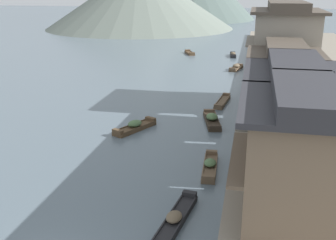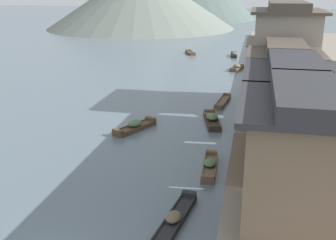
# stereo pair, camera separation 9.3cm
# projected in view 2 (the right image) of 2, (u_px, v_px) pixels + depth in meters

# --- Properties ---
(riverbank_right) EXTENTS (18.00, 110.00, 0.80)m
(riverbank_right) POSITION_uv_depth(u_px,v_px,m) (334.00, 96.00, 40.45)
(riverbank_right) COLOR gray
(riverbank_right) RESTS_ON ground
(boat_moored_nearest) EXTENTS (2.74, 4.14, 0.79)m
(boat_moored_nearest) POSITION_uv_depth(u_px,v_px,m) (135.00, 126.00, 32.24)
(boat_moored_nearest) COLOR brown
(boat_moored_nearest) RESTS_ON ground
(boat_moored_second) EXTENTS (1.83, 3.69, 0.78)m
(boat_moored_second) POSITION_uv_depth(u_px,v_px,m) (237.00, 67.00, 55.11)
(boat_moored_second) COLOR brown
(boat_moored_second) RESTS_ON ground
(boat_moored_third) EXTENTS (1.20, 3.67, 0.71)m
(boat_moored_third) POSITION_uv_depth(u_px,v_px,m) (234.00, 55.00, 65.18)
(boat_moored_third) COLOR #232326
(boat_moored_third) RESTS_ON ground
(boat_moored_far) EXTENTS (2.04, 4.75, 0.79)m
(boat_moored_far) POSITION_uv_depth(u_px,v_px,m) (212.00, 120.00, 33.92)
(boat_moored_far) COLOR #33281E
(boat_moored_far) RESTS_ON ground
(boat_midriver_drifting) EXTENTS (1.55, 5.47, 0.68)m
(boat_midriver_drifting) POSITION_uv_depth(u_px,v_px,m) (173.00, 221.00, 19.42)
(boat_midriver_drifting) COLOR #232326
(boat_midriver_drifting) RESTS_ON ground
(boat_midriver_upstream) EXTENTS (2.22, 3.56, 0.51)m
(boat_midriver_upstream) POSITION_uv_depth(u_px,v_px,m) (190.00, 53.00, 67.53)
(boat_midriver_upstream) COLOR brown
(boat_midriver_upstream) RESTS_ON ground
(boat_upstream_distant) EXTENTS (1.03, 4.10, 0.68)m
(boat_upstream_distant) POSITION_uv_depth(u_px,v_px,m) (210.00, 166.00, 25.29)
(boat_upstream_distant) COLOR brown
(boat_upstream_distant) RESTS_ON ground
(boat_crossing_west) EXTENTS (1.30, 4.76, 0.48)m
(boat_crossing_west) POSITION_uv_depth(u_px,v_px,m) (223.00, 102.00, 39.49)
(boat_crossing_west) COLOR brown
(boat_crossing_west) RESTS_ON ground
(house_waterfront_nearest) EXTENTS (5.99, 7.13, 6.14)m
(house_waterfront_nearest) POSITION_uv_depth(u_px,v_px,m) (301.00, 154.00, 18.10)
(house_waterfront_nearest) COLOR #75604C
(house_waterfront_nearest) RESTS_ON riverbank_right
(house_waterfront_second) EXTENTS (6.12, 7.31, 6.14)m
(house_waterfront_second) POSITION_uv_depth(u_px,v_px,m) (291.00, 110.00, 24.50)
(house_waterfront_second) COLOR gray
(house_waterfront_second) RESTS_ON riverbank_right
(house_waterfront_tall) EXTENTS (5.81, 6.39, 6.14)m
(house_waterfront_tall) POSITION_uv_depth(u_px,v_px,m) (283.00, 84.00, 30.75)
(house_waterfront_tall) COLOR gray
(house_waterfront_tall) RESTS_ON riverbank_right
(house_waterfront_narrow) EXTENTS (6.56, 8.25, 8.74)m
(house_waterfront_narrow) POSITION_uv_depth(u_px,v_px,m) (284.00, 52.00, 37.41)
(house_waterfront_narrow) COLOR gray
(house_waterfront_narrow) RESTS_ON riverbank_right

